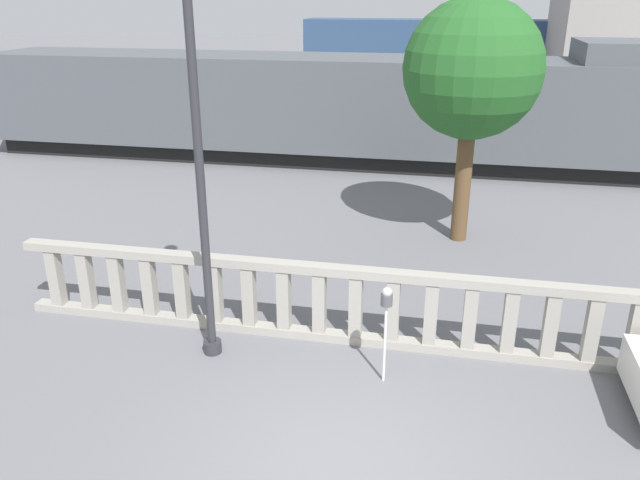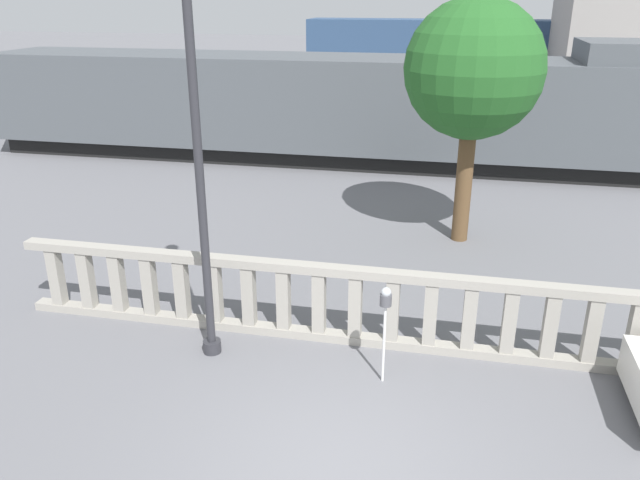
{
  "view_description": "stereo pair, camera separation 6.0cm",
  "coord_description": "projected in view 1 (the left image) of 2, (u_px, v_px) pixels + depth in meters",
  "views": [
    {
      "loc": [
        0.95,
        -5.74,
        5.26
      ],
      "look_at": [
        -1.08,
        3.97,
        1.33
      ],
      "focal_mm": 35.0,
      "sensor_mm": 36.0,
      "label": 1
    },
    {
      "loc": [
        1.01,
        -5.73,
        5.26
      ],
      "look_at": [
        -1.08,
        3.97,
        1.33
      ],
      "focal_mm": 35.0,
      "sensor_mm": 36.0,
      "label": 2
    }
  ],
  "objects": [
    {
      "name": "ground_plane",
      "position": [
        341.0,
        473.0,
        7.34
      ],
      "size": [
        160.0,
        160.0,
        0.0
      ],
      "primitive_type": "plane",
      "color": "slate"
    },
    {
      "name": "balustrade",
      "position": [
        374.0,
        308.0,
        9.81
      ],
      "size": [
        12.06,
        0.24,
        1.31
      ],
      "color": "#9E998E",
      "rests_on": "ground"
    },
    {
      "name": "parking_meter",
      "position": [
        386.0,
        307.0,
        8.66
      ],
      "size": [
        0.17,
        0.17,
        1.51
      ],
      "color": "silver",
      "rests_on": "ground"
    },
    {
      "name": "tree_left",
      "position": [
        473.0,
        71.0,
        12.97
      ],
      "size": [
        2.92,
        2.92,
        5.26
      ],
      "color": "brown",
      "rests_on": "ground"
    },
    {
      "name": "train_near",
      "position": [
        318.0,
        107.0,
        20.47
      ],
      "size": [
        22.0,
        3.18,
        4.0
      ],
      "color": "black",
      "rests_on": "ground"
    },
    {
      "name": "train_far",
      "position": [
        497.0,
        56.0,
        34.3
      ],
      "size": [
        20.93,
        2.62,
        4.54
      ],
      "color": "black",
      "rests_on": "ground"
    },
    {
      "name": "lamppost",
      "position": [
        199.0,
        163.0,
        8.7
      ],
      "size": [
        0.29,
        0.29,
        5.79
      ],
      "color": "#2D2D33",
      "rests_on": "ground"
    }
  ]
}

